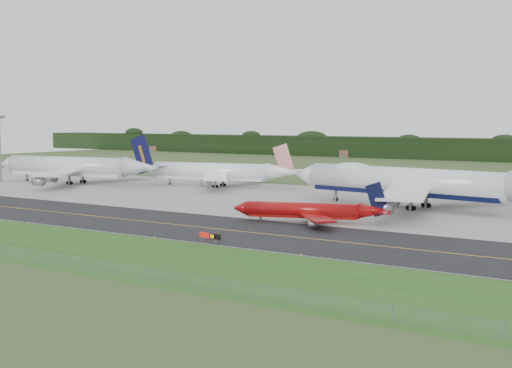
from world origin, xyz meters
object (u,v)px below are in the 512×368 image
object	(u,v)px
jet_red_737	(311,211)
taxiway_sign	(210,236)
jet_navy_gold	(76,167)
jet_star_tail	(218,172)
jet_ba_747	(413,183)

from	to	relation	value
jet_red_737	taxiway_sign	world-z (taller)	jet_red_737
jet_navy_gold	taxiway_sign	bearing A→B (deg)	-32.11
jet_red_737	jet_star_tail	bearing A→B (deg)	139.89
jet_ba_747	jet_star_tail	bearing A→B (deg)	165.46
jet_navy_gold	taxiway_sign	world-z (taller)	jet_navy_gold
jet_ba_747	jet_star_tail	size ratio (longest dim) A/B	1.37
jet_navy_gold	jet_ba_747	bearing A→B (deg)	-0.76
jet_ba_747	jet_red_737	bearing A→B (deg)	-104.56
jet_red_737	jet_star_tail	xyz separation A→B (m)	(-65.83, 55.46, 2.37)
jet_navy_gold	jet_star_tail	bearing A→B (deg)	20.11
jet_red_737	jet_star_tail	distance (m)	86.11
jet_star_tail	taxiway_sign	distance (m)	107.99
jet_ba_747	jet_red_737	xyz separation A→B (m)	(-9.34, -35.96, -3.99)
jet_navy_gold	jet_star_tail	xyz separation A→B (m)	(48.74, 17.84, -0.84)
jet_red_737	jet_navy_gold	bearing A→B (deg)	161.83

